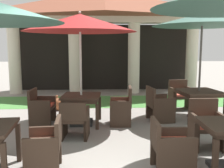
% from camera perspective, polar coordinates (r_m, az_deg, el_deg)
% --- Properties ---
extents(background_pavilion, '(8.34, 2.83, 4.07)m').
position_cam_1_polar(background_pavilion, '(10.80, -1.71, 14.72)').
color(background_pavilion, beige).
rests_on(background_pavilion, ground).
extents(lawn_strip, '(10.14, 1.99, 0.01)m').
position_cam_1_polar(lawn_strip, '(9.12, -1.43, -3.77)').
color(lawn_strip, '#47843D').
rests_on(lawn_strip, ground).
extents(patio_chair_near_foreground_east, '(0.55, 0.63, 0.82)m').
position_cam_1_polar(patio_chair_near_foreground_east, '(4.22, -14.16, -13.06)').
color(patio_chair_near_foreground_east, '#38281E').
rests_on(patio_chair_near_foreground_east, ground).
extents(patio_table_mid_left, '(1.14, 1.14, 0.75)m').
position_cam_1_polar(patio_table_mid_left, '(7.25, 18.28, -2.10)').
color(patio_table_mid_left, '#38281E').
rests_on(patio_table_mid_left, ground).
extents(patio_umbrella_mid_left, '(2.53, 2.53, 2.78)m').
position_cam_1_polar(patio_umbrella_mid_left, '(7.17, 18.98, 12.92)').
color(patio_umbrella_mid_left, '#2D2D2D').
rests_on(patio_umbrella_mid_left, ground).
extents(patio_chair_mid_left_west, '(0.66, 0.70, 0.88)m').
position_cam_1_polar(patio_chair_mid_left_west, '(6.84, 10.09, -4.55)').
color(patio_chair_mid_left_west, '#38281E').
rests_on(patio_chair_mid_left_west, ground).
extents(patio_chair_mid_left_north, '(0.68, 0.60, 0.87)m').
position_cam_1_polar(patio_chair_mid_left_north, '(8.25, 14.58, -2.46)').
color(patio_chair_mid_left_north, '#38281E').
rests_on(patio_chair_mid_left_north, ground).
extents(patio_table_mid_right, '(0.96, 0.96, 0.72)m').
position_cam_1_polar(patio_table_mid_right, '(6.45, -6.67, -3.28)').
color(patio_table_mid_right, '#38281E').
rests_on(patio_table_mid_right, ground).
extents(patio_umbrella_mid_right, '(2.66, 2.66, 2.70)m').
position_cam_1_polar(patio_umbrella_mid_right, '(6.34, -6.95, 12.84)').
color(patio_umbrella_mid_right, '#2D2D2D').
rests_on(patio_umbrella_mid_right, ground).
extents(patio_chair_mid_right_south, '(0.59, 0.60, 0.80)m').
position_cam_1_polar(patio_chair_mid_right_south, '(5.55, -8.06, -7.71)').
color(patio_chair_mid_right_south, '#38281E').
rests_on(patio_chair_mid_right_south, ground).
extents(patio_chair_mid_right_east, '(0.55, 0.59, 0.93)m').
position_cam_1_polar(patio_chair_mid_right_east, '(6.43, 2.20, -5.12)').
color(patio_chair_mid_right_east, '#38281E').
rests_on(patio_chair_mid_right_east, ground).
extents(patio_chair_mid_right_west, '(0.57, 0.65, 0.86)m').
position_cam_1_polar(patio_chair_mid_right_west, '(6.70, -15.09, -4.94)').
color(patio_chair_mid_right_west, '#38281E').
rests_on(patio_chair_mid_right_west, ground).
extents(patio_chair_far_back_west, '(0.59, 0.56, 0.81)m').
position_cam_1_polar(patio_chair_far_back_west, '(4.19, 12.50, -13.25)').
color(patio_chair_far_back_west, '#38281E').
rests_on(patio_chair_far_back_west, ground).
extents(patio_chair_far_back_north, '(0.58, 0.51, 0.91)m').
position_cam_1_polar(patio_chair_far_back_north, '(5.28, 19.73, -8.64)').
color(patio_chair_far_back_north, '#38281E').
rests_on(patio_chair_far_back_north, ground).
extents(terracotta_urn, '(0.28, 0.28, 0.46)m').
position_cam_1_polar(terracotta_urn, '(8.01, -11.80, -4.25)').
color(terracotta_urn, '#9E5633').
rests_on(terracotta_urn, ground).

